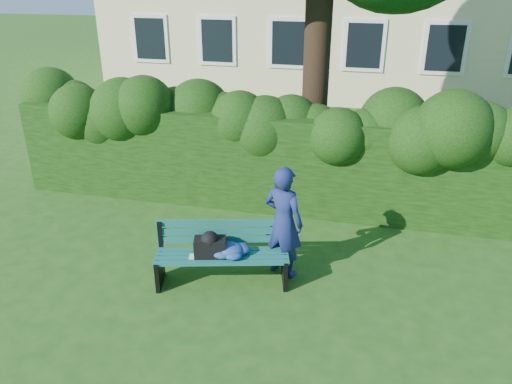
# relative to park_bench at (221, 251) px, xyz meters

# --- Properties ---
(ground) EXTENTS (80.00, 80.00, 0.00)m
(ground) POSITION_rel_park_bench_xyz_m (0.23, 0.57, -0.51)
(ground) COLOR #234D16
(ground) RESTS_ON ground
(hedge) EXTENTS (10.00, 1.00, 1.80)m
(hedge) POSITION_rel_park_bench_xyz_m (0.23, 2.77, 0.39)
(hedge) COLOR black
(hedge) RESTS_ON ground
(park_bench) EXTENTS (1.97, 1.02, 0.89)m
(park_bench) POSITION_rel_park_bench_xyz_m (0.00, 0.00, 0.00)
(park_bench) COLOR #105446
(park_bench) RESTS_ON ground
(man_reading) EXTENTS (0.73, 0.60, 1.71)m
(man_reading) POSITION_rel_park_bench_xyz_m (0.81, 0.44, 0.35)
(man_reading) COLOR navy
(man_reading) RESTS_ON ground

